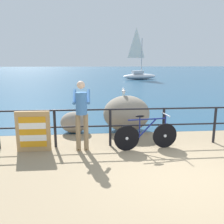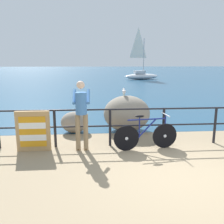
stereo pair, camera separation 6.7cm
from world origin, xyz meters
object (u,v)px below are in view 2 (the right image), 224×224
(folded_deckchair_stack, at_px, (33,131))
(sailboat, at_px, (141,74))
(bicycle, at_px, (146,135))
(seagull, at_px, (124,91))
(person_at_railing, at_px, (81,112))
(breakwater_boulder_main, at_px, (127,114))
(breakwater_boulder_left, at_px, (75,122))

(folded_deckchair_stack, relative_size, sailboat, 0.17)
(bicycle, height_order, folded_deckchair_stack, folded_deckchair_stack)
(seagull, bearing_deg, sailboat, -11.27)
(person_at_railing, distance_m, seagull, 2.13)
(folded_deckchair_stack, bearing_deg, seagull, 33.43)
(person_at_railing, xyz_separation_m, folded_deckchair_stack, (-1.22, 0.02, -0.47))
(breakwater_boulder_main, bearing_deg, seagull, 155.30)
(breakwater_boulder_main, bearing_deg, person_at_railing, -130.09)
(breakwater_boulder_main, bearing_deg, folded_deckchair_stack, -148.22)
(seagull, bearing_deg, person_at_railing, 143.92)
(person_at_railing, relative_size, folded_deckchair_stack, 1.71)
(bicycle, relative_size, sailboat, 0.27)
(breakwater_boulder_left, bearing_deg, sailboat, 73.63)
(person_at_railing, bearing_deg, bicycle, -93.28)
(bicycle, relative_size, folded_deckchair_stack, 1.63)
(breakwater_boulder_main, relative_size, breakwater_boulder_left, 1.72)
(bicycle, xyz_separation_m, sailboat, (4.54, 23.79, 0.32))
(person_at_railing, relative_size, breakwater_boulder_main, 1.19)
(person_at_railing, height_order, seagull, person_at_railing)
(person_at_railing, bearing_deg, breakwater_boulder_main, -40.91)
(breakwater_boulder_main, height_order, breakwater_boulder_left, breakwater_boulder_main)
(bicycle, height_order, breakwater_boulder_left, bicycle)
(bicycle, distance_m, breakwater_boulder_left, 2.56)
(folded_deckchair_stack, bearing_deg, bicycle, -1.91)
(bicycle, relative_size, breakwater_boulder_left, 1.94)
(person_at_railing, height_order, sailboat, sailboat)
(folded_deckchair_stack, height_order, breakwater_boulder_main, breakwater_boulder_main)
(folded_deckchair_stack, distance_m, seagull, 3.10)
(breakwater_boulder_main, bearing_deg, sailboat, 77.69)
(seagull, bearing_deg, folded_deckchair_stack, 124.72)
(bicycle, height_order, person_at_railing, person_at_railing)
(seagull, bearing_deg, bicycle, -166.78)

